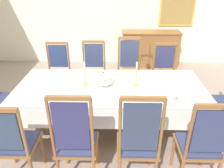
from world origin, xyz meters
TOP-DOWN VIEW (x-y plane):
  - ground at (0.00, 0.00)m, footprint 6.42×5.74m
  - dining_table at (0.00, -0.04)m, footprint 2.61×1.10m
  - tablecloth at (0.00, -0.04)m, footprint 2.63×1.12m
  - chair_south_a at (-1.01, -1.00)m, footprint 0.44×0.42m
  - chair_north_a at (-1.01, 0.91)m, footprint 0.44×0.42m
  - chair_south_b at (-0.34, -1.01)m, footprint 0.44×0.42m
  - chair_north_b at (-0.34, 0.91)m, footprint 0.44×0.42m
  - chair_south_c at (0.32, -1.01)m, footprint 0.44×0.42m
  - chair_north_c at (0.32, 0.92)m, footprint 0.44×0.42m
  - chair_south_d at (0.97, -1.00)m, footprint 0.44×0.42m
  - chair_north_d at (0.97, 0.91)m, footprint 0.44×0.42m
  - soup_tureen at (-0.10, -0.04)m, footprint 0.26×0.26m
  - candlestick_west at (-0.35, -0.04)m, footprint 0.07×0.07m
  - candlestick_east at (0.35, -0.04)m, footprint 0.07×0.07m
  - bowl_near_left at (-0.70, -0.43)m, footprint 0.16×0.16m
  - bowl_near_right at (0.82, -0.45)m, footprint 0.16×0.16m
  - spoon_primary at (-0.82, -0.41)m, footprint 0.03×0.18m
  - spoon_secondary at (0.93, -0.42)m, footprint 0.04×0.18m
  - sideboard at (0.94, 2.59)m, footprint 1.44×0.48m

SIDE VIEW (x-z plane):
  - ground at x=0.00m, z-range -0.04..0.00m
  - sideboard at x=0.94m, z-range 0.00..0.91m
  - chair_north_d at x=0.97m, z-range 0.03..1.09m
  - chair_north_a at x=-1.01m, z-range 0.03..1.10m
  - chair_south_a at x=-1.01m, z-range 0.02..1.10m
  - chair_north_b at x=-0.34m, z-range 0.02..1.12m
  - chair_south_d at x=0.97m, z-range 0.01..1.16m
  - chair_north_c at x=0.32m, z-range 0.01..1.18m
  - chair_south_b at x=-0.34m, z-range 0.00..1.21m
  - chair_south_c at x=0.32m, z-range 0.00..1.21m
  - tablecloth at x=0.00m, z-range 0.52..0.84m
  - dining_table at x=0.00m, z-range 0.31..1.06m
  - spoon_primary at x=-0.82m, z-range 0.76..0.77m
  - spoon_secondary at x=0.93m, z-range 0.76..0.77m
  - bowl_near_left at x=-0.70m, z-range 0.76..0.79m
  - bowl_near_right at x=0.82m, z-range 0.76..0.80m
  - soup_tureen at x=-0.10m, z-range 0.75..0.97m
  - candlestick_west at x=-0.35m, z-range 0.72..1.07m
  - candlestick_east at x=0.35m, z-range 0.72..1.08m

